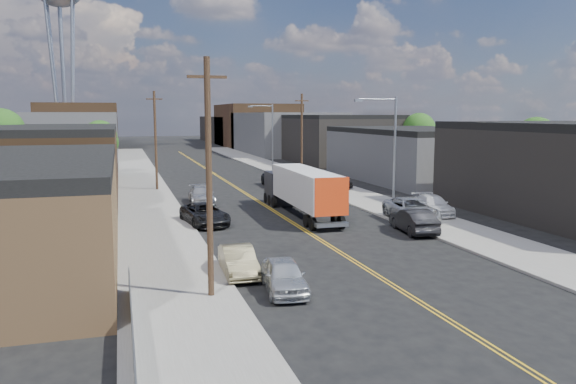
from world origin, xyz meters
TOP-DOWN VIEW (x-y plane):
  - ground at (0.00, 60.00)m, footprint 260.00×260.00m
  - centerline at (0.00, 45.00)m, footprint 0.32×120.00m
  - sidewalk_left at (-9.50, 45.00)m, footprint 5.00×140.00m
  - sidewalk_right at (9.50, 45.00)m, footprint 5.00×140.00m
  - warehouse_brown at (-18.00, 44.00)m, footprint 12.00×26.00m
  - industrial_right_b at (22.00, 46.00)m, footprint 14.00×24.00m
  - industrial_right_c at (22.00, 72.00)m, footprint 14.00×22.00m
  - skyline_left_a at (-20.00, 95.00)m, footprint 16.00×30.00m
  - skyline_right_a at (20.00, 95.00)m, footprint 16.00×30.00m
  - skyline_left_b at (-20.00, 120.00)m, footprint 16.00×26.00m
  - skyline_right_b at (20.00, 120.00)m, footprint 16.00×26.00m
  - skyline_left_c at (-20.00, 140.00)m, footprint 16.00×40.00m
  - skyline_right_c at (20.00, 140.00)m, footprint 16.00×40.00m
  - streetlight_near at (7.60, 25.00)m, footprint 3.39×0.25m
  - streetlight_far at (7.60, 60.00)m, footprint 3.39×0.25m
  - utility_pole_left_near at (-8.20, 10.00)m, footprint 1.60×0.26m
  - utility_pole_left_far at (-8.20, 45.00)m, footprint 1.60×0.26m
  - utility_pole_right at (8.20, 48.00)m, footprint 1.60×0.26m
  - chainlink_fence at (-11.50, 3.50)m, footprint 0.05×16.00m
  - tree_left_mid at (-23.94, 55.00)m, footprint 5.10×5.04m
  - tree_left_far at (-13.94, 62.00)m, footprint 4.35×4.20m
  - tree_right_near at (30.06, 36.00)m, footprint 4.60×4.48m
  - tree_right_far at (30.06, 60.00)m, footprint 4.85×4.76m
  - semi_truck at (1.50, 27.91)m, footprint 2.55×13.90m
  - car_left_a at (-5.00, 10.00)m, footprint 2.18×4.41m
  - car_left_b at (-6.40, 13.09)m, footprint 1.67×4.30m
  - car_left_c at (-6.13, 26.00)m, footprint 3.23×5.73m
  - car_left_d at (-5.00, 35.70)m, footprint 2.23×5.10m
  - car_right_oncoming at (6.60, 19.39)m, footprint 2.28×5.02m
  - car_right_lot_a at (8.20, 22.58)m, footprint 3.30×6.04m
  - car_right_lot_b at (11.00, 24.34)m, footprint 2.75×5.15m
  - car_right_lot_c at (9.28, 40.56)m, footprint 3.46×4.44m
  - car_ahead_truck at (4.50, 44.70)m, footprint 2.86×5.95m

SIDE VIEW (x-z plane):
  - ground at x=0.00m, z-range 0.00..0.00m
  - centerline at x=0.00m, z-range 0.00..0.01m
  - sidewalk_left at x=-9.50m, z-range 0.00..0.15m
  - sidewalk_right at x=9.50m, z-range 0.00..0.15m
  - chainlink_fence at x=-11.50m, z-range 0.04..1.27m
  - car_left_b at x=-6.40m, z-range 0.00..1.40m
  - car_left_a at x=-5.00m, z-range 0.00..1.45m
  - car_left_d at x=-5.00m, z-range 0.00..1.46m
  - car_left_c at x=-6.13m, z-range 0.00..1.51m
  - car_right_oncoming at x=6.60m, z-range 0.00..1.60m
  - car_ahead_truck at x=4.50m, z-range 0.00..1.64m
  - car_right_lot_c at x=9.28m, z-range 0.15..1.56m
  - car_right_lot_b at x=11.00m, z-range 0.15..1.57m
  - car_right_lot_a at x=8.20m, z-range 0.15..1.76m
  - semi_truck at x=1.50m, z-range 0.25..3.88m
  - industrial_right_b at x=22.00m, z-range 0.00..6.10m
  - warehouse_brown at x=-18.00m, z-range 0.00..6.60m
  - skyline_left_c at x=-20.00m, z-range 0.00..7.00m
  - skyline_right_c at x=20.00m, z-range 0.00..7.00m
  - industrial_right_c at x=22.00m, z-range 0.00..7.60m
  - skyline_left_a at x=-20.00m, z-range 0.00..8.00m
  - skyline_right_a at x=20.00m, z-range 0.00..8.00m
  - tree_left_far at x=-13.94m, z-range 1.08..8.05m
  - tree_right_near at x=30.06m, z-range 1.15..8.59m
  - skyline_left_b at x=-20.00m, z-range 0.00..10.00m
  - skyline_right_b at x=20.00m, z-range 0.00..10.00m
  - utility_pole_left_near at x=-8.20m, z-range 0.14..10.14m
  - utility_pole_left_far at x=-8.20m, z-range 0.14..10.14m
  - utility_pole_right at x=8.20m, z-range 0.14..10.14m
  - tree_right_far at x=30.06m, z-range 1.22..9.13m
  - streetlight_near at x=7.60m, z-range 0.83..9.83m
  - streetlight_far at x=7.60m, z-range 0.83..9.83m
  - tree_left_mid at x=-23.94m, z-range 1.30..9.67m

